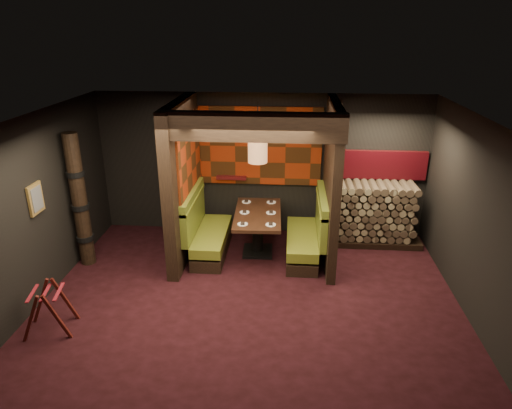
% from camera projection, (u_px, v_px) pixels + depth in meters
% --- Properties ---
extents(floor, '(6.50, 5.50, 0.02)m').
position_uv_depth(floor, '(250.00, 304.00, 7.09)').
color(floor, black).
rests_on(floor, ground).
extents(ceiling, '(6.50, 5.50, 0.02)m').
position_uv_depth(ceiling, '(248.00, 121.00, 6.03)').
color(ceiling, black).
rests_on(ceiling, ground).
extents(wall_back, '(6.50, 0.02, 2.85)m').
position_uv_depth(wall_back, '(262.00, 165.00, 9.12)').
color(wall_back, black).
rests_on(wall_back, ground).
extents(wall_front, '(6.50, 0.02, 2.85)m').
position_uv_depth(wall_front, '(220.00, 345.00, 4.01)').
color(wall_front, black).
rests_on(wall_front, ground).
extents(wall_left, '(0.02, 5.50, 2.85)m').
position_uv_depth(wall_left, '(32.00, 213.00, 6.80)').
color(wall_left, black).
rests_on(wall_left, ground).
extents(wall_right, '(0.02, 5.50, 2.85)m').
position_uv_depth(wall_right, '(482.00, 227.00, 6.33)').
color(wall_right, black).
rests_on(wall_right, ground).
extents(partition_left, '(0.20, 2.20, 2.85)m').
position_uv_depth(partition_left, '(183.00, 181.00, 8.19)').
color(partition_left, black).
rests_on(partition_left, floor).
extents(partition_right, '(0.15, 2.10, 2.85)m').
position_uv_depth(partition_right, '(331.00, 184.00, 8.05)').
color(partition_right, black).
rests_on(partition_right, floor).
extents(header_beam, '(2.85, 0.18, 0.44)m').
position_uv_depth(header_beam, '(251.00, 127.00, 6.77)').
color(header_beam, black).
rests_on(header_beam, partition_left).
extents(tapa_back_panel, '(2.40, 0.06, 1.55)m').
position_uv_depth(tapa_back_panel, '(260.00, 146.00, 8.93)').
color(tapa_back_panel, '#92280B').
rests_on(tapa_back_panel, wall_back).
extents(tapa_side_panel, '(0.04, 1.85, 1.45)m').
position_uv_depth(tapa_side_panel, '(190.00, 156.00, 8.19)').
color(tapa_side_panel, '#92280B').
rests_on(tapa_side_panel, partition_left).
extents(lacquer_shelf, '(0.60, 0.12, 0.07)m').
position_uv_depth(lacquer_shelf, '(231.00, 178.00, 9.15)').
color(lacquer_shelf, '#500F11').
rests_on(lacquer_shelf, wall_back).
extents(booth_bench_left, '(0.68, 1.60, 1.14)m').
position_uv_depth(booth_bench_left, '(206.00, 233.00, 8.54)').
color(booth_bench_left, black).
rests_on(booth_bench_left, floor).
extents(booth_bench_right, '(0.68, 1.60, 1.14)m').
position_uv_depth(booth_bench_right, '(308.00, 237.00, 8.40)').
color(booth_bench_right, black).
rests_on(booth_bench_right, floor).
extents(dining_table, '(0.90, 1.58, 0.82)m').
position_uv_depth(dining_table, '(258.00, 225.00, 8.46)').
color(dining_table, black).
rests_on(dining_table, floor).
extents(place_settings, '(0.71, 1.26, 0.03)m').
position_uv_depth(place_settings, '(258.00, 212.00, 8.37)').
color(place_settings, white).
rests_on(place_settings, dining_table).
extents(pendant_lamp, '(0.34, 0.34, 1.05)m').
position_uv_depth(pendant_lamp, '(258.00, 150.00, 7.88)').
color(pendant_lamp, '#9B653C').
rests_on(pendant_lamp, ceiling).
extents(framed_picture, '(0.05, 0.36, 0.46)m').
position_uv_depth(framed_picture, '(36.00, 199.00, 6.81)').
color(framed_picture, olive).
rests_on(framed_picture, wall_left).
extents(luggage_rack, '(0.77, 0.61, 0.75)m').
position_uv_depth(luggage_rack, '(48.00, 307.00, 6.37)').
color(luggage_rack, '#44120D').
rests_on(luggage_rack, floor).
extents(totem_column, '(0.31, 0.31, 2.40)m').
position_uv_depth(totem_column, '(80.00, 202.00, 7.89)').
color(totem_column, black).
rests_on(totem_column, floor).
extents(firewood_stack, '(1.73, 0.70, 1.22)m').
position_uv_depth(firewood_stack, '(377.00, 214.00, 8.88)').
color(firewood_stack, black).
rests_on(firewood_stack, floor).
extents(mosaic_header, '(1.83, 0.10, 0.56)m').
position_uv_depth(mosaic_header, '(379.00, 165.00, 8.85)').
color(mosaic_header, maroon).
rests_on(mosaic_header, wall_back).
extents(bay_front_post, '(0.08, 0.08, 2.85)m').
position_uv_depth(bay_front_post, '(335.00, 179.00, 8.28)').
color(bay_front_post, black).
rests_on(bay_front_post, floor).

